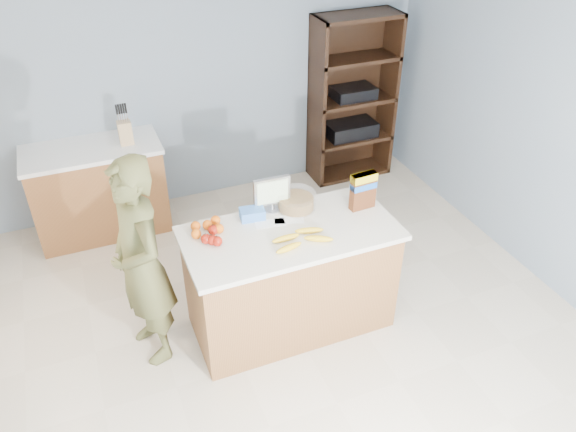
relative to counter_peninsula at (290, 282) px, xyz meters
name	(u,v)px	position (x,y,z in m)	size (l,w,h in m)	color
floor	(305,347)	(0.00, -0.30, -0.42)	(4.50, 5.00, 0.02)	beige
walls	(310,157)	(0.00, -0.30, 1.24)	(4.52, 5.02, 2.51)	gray
counter_peninsula	(290,282)	(0.00, 0.00, 0.00)	(1.56, 0.76, 0.90)	brown
back_cabinet	(99,190)	(-1.20, 1.90, 0.04)	(1.24, 0.62, 0.90)	brown
shelving_unit	(350,101)	(1.55, 2.05, 0.45)	(0.90, 0.40, 1.80)	black
person	(141,264)	(-1.06, 0.14, 0.40)	(0.59, 0.39, 1.62)	brown
knife_block	(125,132)	(-0.87, 1.85, 0.60)	(0.12, 0.10, 0.31)	tan
envelopes	(280,221)	(-0.03, 0.14, 0.49)	(0.39, 0.17, 0.00)	white
bananas	(301,239)	(0.02, -0.14, 0.51)	(0.44, 0.23, 0.05)	yellow
apples	(212,238)	(-0.56, 0.09, 0.52)	(0.15, 0.22, 0.07)	maroon
oranges	(207,227)	(-0.56, 0.23, 0.52)	(0.25, 0.18, 0.07)	orange
blue_carton	(252,214)	(-0.20, 0.26, 0.52)	(0.18, 0.12, 0.08)	blue
salad_bowl	(296,201)	(0.15, 0.27, 0.54)	(0.30, 0.30, 0.13)	#267219
tv	(272,192)	(-0.03, 0.30, 0.64)	(0.28, 0.12, 0.28)	silver
cereal_box	(363,188)	(0.62, 0.08, 0.66)	(0.20, 0.09, 0.29)	#592B14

